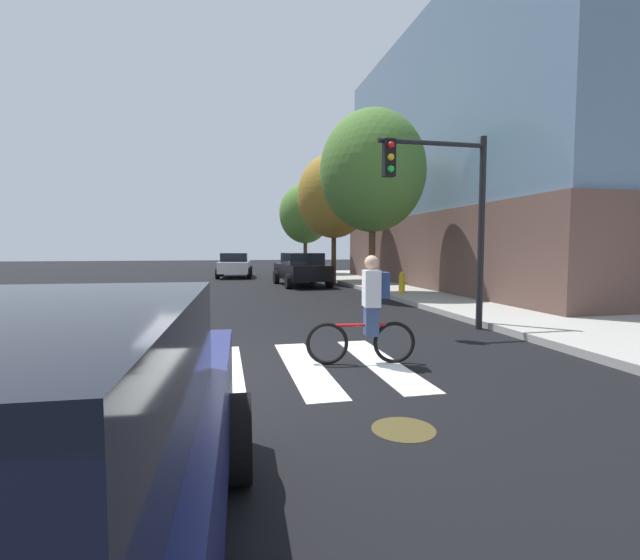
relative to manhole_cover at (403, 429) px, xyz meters
The scene contains 12 objects.
ground_plane 2.91m from the manhole_cover, 121.41° to the left, with size 120.00×120.00×0.00m, color black.
crosswalk_stripes 3.03m from the manhole_cover, 125.15° to the left, with size 5.37×3.20×0.01m.
manhole_cover is the anchor object (origin of this frame).
sedan_mid 16.94m from the manhole_cover, 83.45° to the left, with size 2.37×4.64×1.56m.
sedan_far 23.57m from the manhole_cover, 92.46° to the left, with size 2.32×4.45×1.49m.
cyclist 2.65m from the manhole_cover, 79.28° to the left, with size 1.70×0.39×1.69m.
traffic_light_near 6.30m from the manhole_cover, 57.96° to the left, with size 2.47×0.28×4.20m.
fire_hydrant 12.22m from the manhole_cover, 67.30° to the left, with size 0.33×0.22×0.78m.
street_tree_near 12.73m from the manhole_cover, 72.53° to the left, with size 3.78×3.78×6.72m.
street_tree_mid 18.66m from the manhole_cover, 78.06° to the left, with size 3.65×3.65×6.49m.
street_tree_far 25.00m from the manhole_cover, 81.78° to the left, with size 3.34×3.34×5.93m.
corner_building 22.28m from the manhole_cover, 41.14° to the left, with size 19.95×18.41×11.52m.
Camera 1 is at (-0.22, -6.51, 1.80)m, focal length 24.97 mm.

